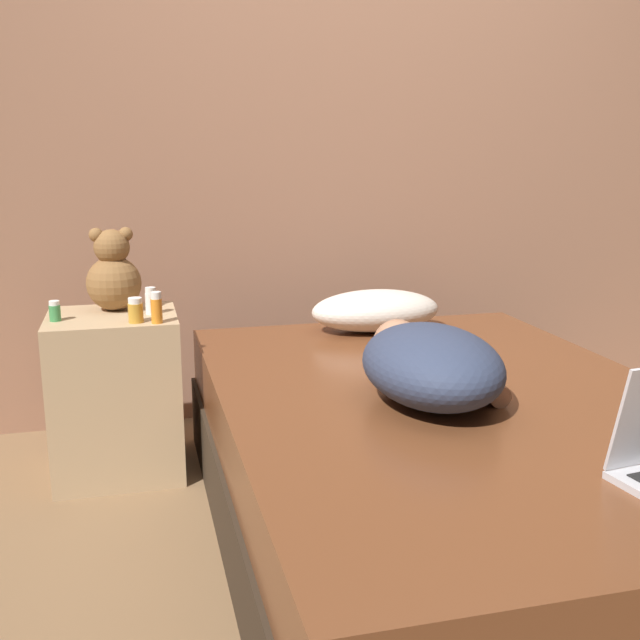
% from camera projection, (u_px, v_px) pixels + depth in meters
% --- Properties ---
extents(ground_plane, '(12.00, 12.00, 0.00)m').
position_uv_depth(ground_plane, '(448.00, 540.00, 2.20)').
color(ground_plane, brown).
extents(wall_back, '(8.00, 0.06, 2.60)m').
position_uv_depth(wall_back, '(337.00, 105.00, 3.09)').
color(wall_back, '#996B51').
rests_on(wall_back, ground_plane).
extents(bed, '(1.32, 1.94, 0.45)m').
position_uv_depth(bed, '(451.00, 470.00, 2.15)').
color(bed, '#2D2319').
rests_on(bed, ground_plane).
extents(nightstand, '(0.43, 0.40, 0.57)m').
position_uv_depth(nightstand, '(116.00, 394.00, 2.62)').
color(nightstand, tan).
rests_on(nightstand, ground_plane).
extents(pillow, '(0.49, 0.28, 0.15)m').
position_uv_depth(pillow, '(376.00, 310.00, 2.82)').
color(pillow, beige).
rests_on(pillow, bed).
extents(person_lying, '(0.40, 0.68, 0.21)m').
position_uv_depth(person_lying, '(429.00, 363.00, 2.05)').
color(person_lying, '#2D3851').
rests_on(person_lying, bed).
extents(teddy_bear, '(0.19, 0.19, 0.29)m').
position_uv_depth(teddy_bear, '(113.00, 275.00, 2.60)').
color(teddy_bear, brown).
rests_on(teddy_bear, nightstand).
extents(bottle_amber, '(0.05, 0.05, 0.08)m').
position_uv_depth(bottle_amber, '(136.00, 310.00, 2.43)').
color(bottle_amber, gold).
rests_on(bottle_amber, nightstand).
extents(bottle_orange, '(0.04, 0.04, 0.10)m').
position_uv_depth(bottle_orange, '(156.00, 308.00, 2.42)').
color(bottle_orange, orange).
rests_on(bottle_orange, nightstand).
extents(bottle_white, '(0.04, 0.04, 0.09)m').
position_uv_depth(bottle_white, '(151.00, 301.00, 2.56)').
color(bottle_white, white).
rests_on(bottle_white, nightstand).
extents(bottle_green, '(0.04, 0.04, 0.07)m').
position_uv_depth(bottle_green, '(55.00, 311.00, 2.46)').
color(bottle_green, '#3D8E4C').
rests_on(bottle_green, nightstand).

